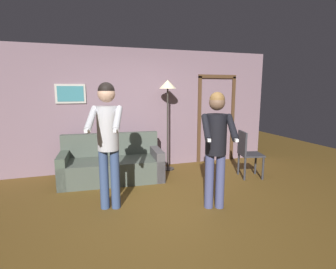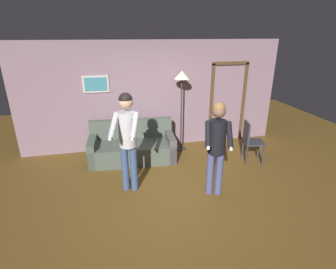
{
  "view_description": "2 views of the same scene",
  "coord_description": "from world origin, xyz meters",
  "px_view_note": "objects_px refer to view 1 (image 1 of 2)",
  "views": [
    {
      "loc": [
        -1.12,
        -3.44,
        1.73
      ],
      "look_at": [
        -0.01,
        -0.06,
        1.12
      ],
      "focal_mm": 28.0,
      "sensor_mm": 36.0,
      "label": 1
    },
    {
      "loc": [
        -1.04,
        -3.98,
        2.74
      ],
      "look_at": [
        -0.16,
        -0.08,
        1.18
      ],
      "focal_mm": 28.0,
      "sensor_mm": 36.0,
      "label": 2
    }
  ],
  "objects_px": {
    "torchiere_lamp": "(168,94)",
    "person_standing_right": "(216,140)",
    "couch": "(112,166)",
    "person_standing_left": "(108,133)",
    "dining_chair_distant": "(247,151)"
  },
  "relations": [
    {
      "from": "torchiere_lamp",
      "to": "person_standing_right",
      "type": "xyz_separation_m",
      "value": [
        0.06,
        -2.04,
        -0.62
      ]
    },
    {
      "from": "couch",
      "to": "person_standing_right",
      "type": "height_order",
      "value": "person_standing_right"
    },
    {
      "from": "couch",
      "to": "person_standing_left",
      "type": "height_order",
      "value": "person_standing_left"
    },
    {
      "from": "couch",
      "to": "torchiere_lamp",
      "type": "relative_size",
      "value": 1.01
    },
    {
      "from": "torchiere_lamp",
      "to": "person_standing_left",
      "type": "bearing_deg",
      "value": -131.52
    },
    {
      "from": "torchiere_lamp",
      "to": "person_standing_left",
      "type": "distance_m",
      "value": 2.18
    },
    {
      "from": "couch",
      "to": "person_standing_left",
      "type": "xyz_separation_m",
      "value": [
        -0.17,
        -1.27,
        0.85
      ]
    },
    {
      "from": "person_standing_left",
      "to": "person_standing_right",
      "type": "xyz_separation_m",
      "value": [
        1.46,
        -0.46,
        -0.1
      ]
    },
    {
      "from": "person_standing_left",
      "to": "person_standing_right",
      "type": "height_order",
      "value": "person_standing_left"
    },
    {
      "from": "dining_chair_distant",
      "to": "person_standing_left",
      "type": "bearing_deg",
      "value": -167.73
    },
    {
      "from": "person_standing_right",
      "to": "dining_chair_distant",
      "type": "relative_size",
      "value": 1.83
    },
    {
      "from": "couch",
      "to": "torchiere_lamp",
      "type": "bearing_deg",
      "value": 14.07
    },
    {
      "from": "person_standing_left",
      "to": "torchiere_lamp",
      "type": "bearing_deg",
      "value": 48.48
    },
    {
      "from": "torchiere_lamp",
      "to": "dining_chair_distant",
      "type": "bearing_deg",
      "value": -36.74
    },
    {
      "from": "person_standing_left",
      "to": "person_standing_right",
      "type": "bearing_deg",
      "value": -17.37
    }
  ]
}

